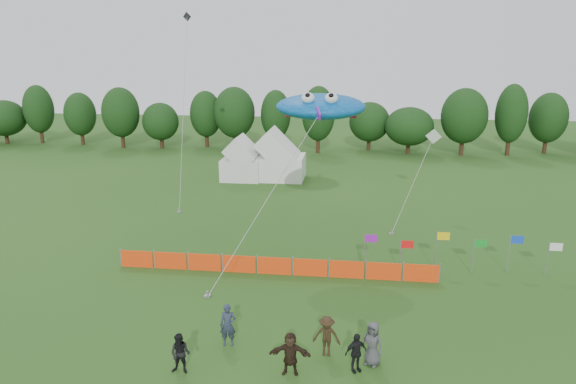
# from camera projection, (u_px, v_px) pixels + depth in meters

# --- Properties ---
(ground) EXTENTS (160.00, 160.00, 0.00)m
(ground) POSITION_uv_depth(u_px,v_px,m) (270.00, 350.00, 21.35)
(ground) COLOR #234C16
(ground) RESTS_ON ground
(treeline) EXTENTS (104.57, 8.78, 8.36)m
(treeline) POSITION_uv_depth(u_px,v_px,m) (340.00, 118.00, 63.08)
(treeline) COLOR #382314
(treeline) RESTS_ON ground
(tent_left) EXTENTS (3.84, 3.84, 3.39)m
(tent_left) POSITION_uv_depth(u_px,v_px,m) (242.00, 162.00, 49.87)
(tent_left) COLOR silver
(tent_left) RESTS_ON ground
(tent_right) EXTENTS (5.29, 4.23, 3.73)m
(tent_right) POSITION_uv_depth(u_px,v_px,m) (277.00, 160.00, 49.95)
(tent_right) COLOR white
(tent_right) RESTS_ON ground
(barrier_fence) EXTENTS (17.90, 0.06, 1.00)m
(barrier_fence) POSITION_uv_depth(u_px,v_px,m) (274.00, 266.00, 28.52)
(barrier_fence) COLOR #F43E0D
(barrier_fence) RESTS_ON ground
(flag_row) EXTENTS (10.73, 0.70, 2.29)m
(flag_row) POSITION_uv_depth(u_px,v_px,m) (458.00, 249.00, 28.54)
(flag_row) COLOR gray
(flag_row) RESTS_ON ground
(spectator_a) EXTENTS (0.72, 0.52, 1.86)m
(spectator_a) POSITION_uv_depth(u_px,v_px,m) (228.00, 325.00, 21.47)
(spectator_a) COLOR #272F42
(spectator_a) RESTS_ON ground
(spectator_b) EXTENTS (0.82, 0.65, 1.64)m
(spectator_b) POSITION_uv_depth(u_px,v_px,m) (180.00, 354.00, 19.63)
(spectator_b) COLOR black
(spectator_b) RESTS_ON ground
(spectator_c) EXTENTS (1.17, 0.74, 1.73)m
(spectator_c) POSITION_uv_depth(u_px,v_px,m) (327.00, 336.00, 20.76)
(spectator_c) COLOR black
(spectator_c) RESTS_ON ground
(spectator_d) EXTENTS (1.01, 0.80, 1.60)m
(spectator_d) POSITION_uv_depth(u_px,v_px,m) (356.00, 353.00, 19.74)
(spectator_d) COLOR black
(spectator_d) RESTS_ON ground
(spectator_e) EXTENTS (1.07, 0.94, 1.84)m
(spectator_e) POSITION_uv_depth(u_px,v_px,m) (372.00, 344.00, 20.12)
(spectator_e) COLOR #414246
(spectator_e) RESTS_ON ground
(spectator_f) EXTENTS (1.60, 0.52, 1.72)m
(spectator_f) POSITION_uv_depth(u_px,v_px,m) (290.00, 354.00, 19.57)
(spectator_f) COLOR black
(spectator_f) RESTS_ON ground
(stingray_kite) EXTENTS (8.06, 14.53, 9.86)m
(stingray_kite) POSITION_uv_depth(u_px,v_px,m) (322.00, 106.00, 30.47)
(stingray_kite) COLOR blue
(stingray_kite) RESTS_ON ground
(small_kite_white) EXTENTS (4.07, 6.74, 6.37)m
(small_kite_white) POSITION_uv_depth(u_px,v_px,m) (423.00, 161.00, 38.05)
(small_kite_white) COLOR silver
(small_kite_white) RESTS_ON ground
(small_kite_dark) EXTENTS (1.36, 7.24, 15.24)m
(small_kite_dark) POSITION_uv_depth(u_px,v_px,m) (184.00, 103.00, 41.32)
(small_kite_dark) COLOR black
(small_kite_dark) RESTS_ON ground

